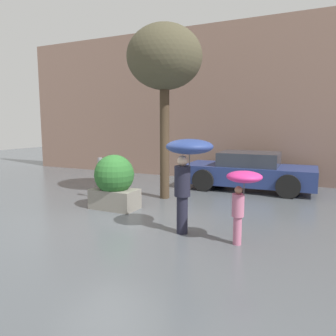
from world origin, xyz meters
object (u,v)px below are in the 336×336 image
at_px(person_child, 242,188).
at_px(parked_car_near, 249,172).
at_px(person_adult, 187,160).
at_px(street_tree, 164,60).
at_px(planter_box, 114,181).
at_px(parking_meter, 100,169).

relative_size(person_child, parked_car_near, 0.32).
bearing_deg(person_adult, parked_car_near, 85.04).
xyz_separation_m(parked_car_near, street_tree, (-1.98, -2.42, 3.41)).
height_order(planter_box, person_child, planter_box).
xyz_separation_m(person_adult, person_child, (1.13, -0.15, -0.43)).
bearing_deg(street_tree, planter_box, -111.05).
height_order(person_child, parking_meter, person_child).
xyz_separation_m(street_tree, parking_meter, (-1.62, -0.96, -3.12)).
xyz_separation_m(person_child, street_tree, (-2.95, 2.83, 2.94)).
xyz_separation_m(planter_box, person_adult, (2.46, -1.02, 0.78)).
relative_size(parked_car_near, parking_meter, 3.49).
bearing_deg(parking_meter, street_tree, 30.83).
relative_size(street_tree, parking_meter, 4.05).
bearing_deg(street_tree, parking_meter, -149.17).
distance_m(person_child, parked_car_near, 5.36).
bearing_deg(street_tree, parked_car_near, 50.71).
bearing_deg(parked_car_near, person_child, -171.42).
bearing_deg(planter_box, person_child, -17.96).
height_order(person_adult, street_tree, street_tree).
distance_m(street_tree, parking_meter, 3.65).
bearing_deg(parked_car_near, planter_box, 145.48).
bearing_deg(person_child, parking_meter, 163.84).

